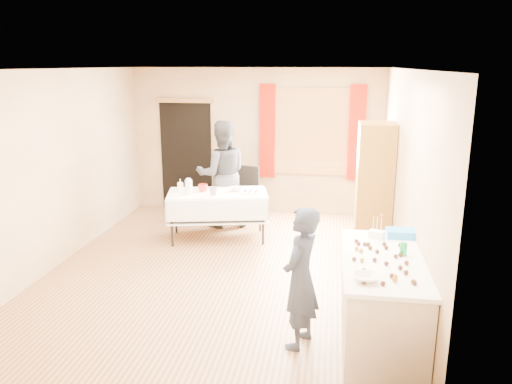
% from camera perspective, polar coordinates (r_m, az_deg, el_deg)
% --- Properties ---
extents(floor, '(4.50, 5.50, 0.02)m').
position_cam_1_polar(floor, '(6.78, -3.66, -8.76)').
color(floor, '#9E7047').
rests_on(floor, ground).
extents(ceiling, '(4.50, 5.50, 0.02)m').
position_cam_1_polar(ceiling, '(6.24, -4.05, 13.95)').
color(ceiling, white).
rests_on(ceiling, floor).
extents(wall_back, '(4.50, 0.02, 2.60)m').
position_cam_1_polar(wall_back, '(9.05, -0.02, 5.80)').
color(wall_back, tan).
rests_on(wall_back, floor).
extents(wall_front, '(4.50, 0.02, 2.60)m').
position_cam_1_polar(wall_front, '(3.85, -12.89, -6.65)').
color(wall_front, tan).
rests_on(wall_front, floor).
extents(wall_left, '(0.02, 5.50, 2.60)m').
position_cam_1_polar(wall_left, '(7.22, -21.65, 2.56)').
color(wall_left, tan).
rests_on(wall_left, floor).
extents(wall_right, '(0.02, 5.50, 2.60)m').
position_cam_1_polar(wall_right, '(6.29, 16.67, 1.35)').
color(wall_right, tan).
rests_on(wall_right, floor).
extents(window_frame, '(1.32, 0.06, 1.52)m').
position_cam_1_polar(window_frame, '(8.89, 6.37, 6.86)').
color(window_frame, olive).
rests_on(window_frame, wall_back).
extents(window_pane, '(1.20, 0.02, 1.40)m').
position_cam_1_polar(window_pane, '(8.87, 6.36, 6.84)').
color(window_pane, white).
rests_on(window_pane, wall_back).
extents(curtain_left, '(0.28, 0.06, 1.65)m').
position_cam_1_polar(curtain_left, '(8.91, 1.30, 6.96)').
color(curtain_left, '#B31000').
rests_on(curtain_left, wall_back).
extents(curtain_right, '(0.28, 0.06, 1.65)m').
position_cam_1_polar(curtain_right, '(8.84, 11.44, 6.62)').
color(curtain_right, '#B31000').
rests_on(curtain_right, wall_back).
extents(doorway, '(0.95, 0.04, 2.00)m').
position_cam_1_polar(doorway, '(9.36, -7.96, 4.09)').
color(doorway, black).
rests_on(doorway, floor).
extents(door_lintel, '(1.05, 0.06, 0.08)m').
position_cam_1_polar(door_lintel, '(9.20, -8.23, 10.31)').
color(door_lintel, olive).
rests_on(door_lintel, wall_back).
extents(cabinet, '(0.50, 0.60, 1.86)m').
position_cam_1_polar(cabinet, '(7.38, 13.34, 0.50)').
color(cabinet, olive).
rests_on(cabinet, floor).
extents(counter, '(0.76, 1.60, 0.91)m').
position_cam_1_polar(counter, '(5.00, 14.10, -12.24)').
color(counter, beige).
rests_on(counter, floor).
extents(party_table, '(1.65, 1.09, 0.75)m').
position_cam_1_polar(party_table, '(7.75, -4.39, -2.20)').
color(party_table, black).
rests_on(party_table, floor).
extents(chair, '(0.47, 0.47, 0.94)m').
position_cam_1_polar(chair, '(8.70, -1.24, -1.44)').
color(chair, black).
rests_on(chair, floor).
extents(girl, '(0.71, 0.64, 1.39)m').
position_cam_1_polar(girl, '(4.80, 5.12, -9.78)').
color(girl, '#21283D').
rests_on(girl, floor).
extents(woman, '(1.26, 1.19, 1.78)m').
position_cam_1_polar(woman, '(8.27, -3.89, 2.04)').
color(woman, black).
rests_on(woman, floor).
extents(soda_can, '(0.08, 0.08, 0.12)m').
position_cam_1_polar(soda_can, '(4.91, 16.49, -6.28)').
color(soda_can, '#0F8932').
rests_on(soda_can, counter).
extents(mixing_bowl, '(0.28, 0.28, 0.05)m').
position_cam_1_polar(mixing_bowl, '(4.30, 12.42, -9.54)').
color(mixing_bowl, white).
rests_on(mixing_bowl, counter).
extents(foam_block, '(0.18, 0.15, 0.08)m').
position_cam_1_polar(foam_block, '(5.32, 13.62, -4.74)').
color(foam_block, white).
rests_on(foam_block, counter).
extents(blue_basket, '(0.31, 0.21, 0.08)m').
position_cam_1_polar(blue_basket, '(5.42, 16.24, -4.56)').
color(blue_basket, '#2384D8').
rests_on(blue_basket, counter).
extents(pitcher, '(0.12, 0.12, 0.22)m').
position_cam_1_polar(pitcher, '(7.57, -7.71, 0.56)').
color(pitcher, silver).
rests_on(pitcher, party_table).
extents(cup_red, '(0.27, 0.27, 0.11)m').
position_cam_1_polar(cup_red, '(7.72, -6.08, 0.47)').
color(cup_red, red).
rests_on(cup_red, party_table).
extents(cup_rainbow, '(0.14, 0.14, 0.11)m').
position_cam_1_polar(cup_rainbow, '(7.48, -4.90, 0.05)').
color(cup_rainbow, red).
rests_on(cup_rainbow, party_table).
extents(small_bowl, '(0.21, 0.21, 0.06)m').
position_cam_1_polar(small_bowl, '(7.73, -2.25, 0.37)').
color(small_bowl, white).
rests_on(small_bowl, party_table).
extents(pastry_tray, '(0.33, 0.28, 0.02)m').
position_cam_1_polar(pastry_tray, '(7.59, -0.62, -0.06)').
color(pastry_tray, white).
rests_on(pastry_tray, party_table).
extents(bottle, '(0.14, 0.14, 0.18)m').
position_cam_1_polar(bottle, '(7.83, -8.65, 0.83)').
color(bottle, white).
rests_on(bottle, party_table).
extents(cake_balls, '(0.51, 1.03, 0.04)m').
position_cam_1_polar(cake_balls, '(4.72, 14.15, -7.52)').
color(cake_balls, '#3F2314').
rests_on(cake_balls, counter).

